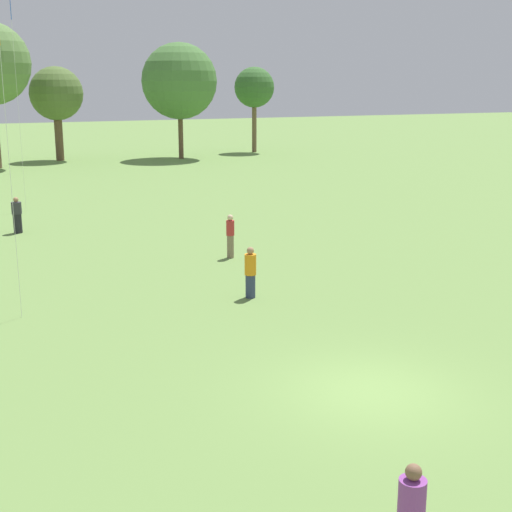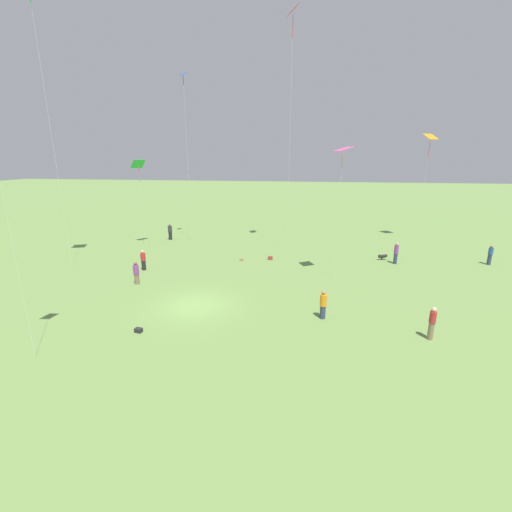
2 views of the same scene
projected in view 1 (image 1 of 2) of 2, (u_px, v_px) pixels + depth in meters
ground_plane at (371, 391)px, 16.33m from camera, size 240.00×240.00×0.00m
tree_3 at (56, 94)px, 63.55m from camera, size 4.75×4.75×8.34m
tree_4 at (179, 81)px, 64.99m from camera, size 6.90×6.90×10.49m
tree_5 at (254, 88)px, 71.21m from camera, size 4.00×4.00×8.46m
person_1 at (250, 273)px, 23.29m from camera, size 0.41×0.41×1.71m
person_4 at (230, 236)px, 28.62m from camera, size 0.46×0.46×1.77m
person_8 at (17, 216)px, 33.39m from camera, size 0.58×0.58×1.70m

